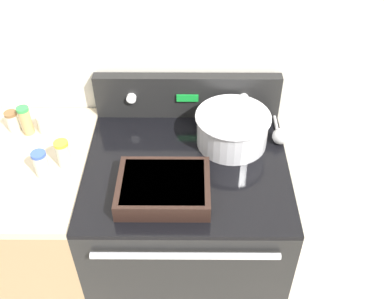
{
  "coord_description": "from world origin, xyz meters",
  "views": [
    {
      "loc": [
        0.03,
        -0.89,
        2.11
      ],
      "look_at": [
        0.02,
        0.36,
        1.01
      ],
      "focal_mm": 42.0,
      "sensor_mm": 36.0,
      "label": 1
    }
  ],
  "objects": [
    {
      "name": "spice_jar_blue_cap",
      "position": [
        -0.52,
        0.27,
        1.01
      ],
      "size": [
        0.05,
        0.05,
        0.1
      ],
      "color": "beige",
      "rests_on": "side_counter"
    },
    {
      "name": "ladle",
      "position": [
        0.37,
        0.49,
        0.98
      ],
      "size": [
        0.07,
        0.26,
        0.07
      ],
      "color": "#B7B7B7",
      "rests_on": "stove_range"
    },
    {
      "name": "stove_range",
      "position": [
        0.0,
        0.34,
        0.47
      ],
      "size": [
        0.77,
        0.71,
        0.95
      ],
      "color": "black",
      "rests_on": "ground_plane"
    },
    {
      "name": "spice_jar_white_cap",
      "position": [
        -0.58,
        0.52,
        1.0
      ],
      "size": [
        0.05,
        0.05,
        0.08
      ],
      "color": "beige",
      "rests_on": "side_counter"
    },
    {
      "name": "kitchen_wall",
      "position": [
        0.0,
        0.72,
        1.25
      ],
      "size": [
        8.0,
        0.05,
        2.5
      ],
      "color": "silver",
      "rests_on": "ground_plane"
    },
    {
      "name": "casserole_dish",
      "position": [
        -0.08,
        0.18,
        0.98
      ],
      "size": [
        0.32,
        0.25,
        0.07
      ],
      "color": "black",
      "rests_on": "stove_range"
    },
    {
      "name": "spice_jar_brown_cap",
      "position": [
        -0.7,
        0.53,
        1.0
      ],
      "size": [
        0.05,
        0.05,
        0.09
      ],
      "color": "beige",
      "rests_on": "side_counter"
    },
    {
      "name": "mixing_bowl",
      "position": [
        0.18,
        0.47,
        1.02
      ],
      "size": [
        0.29,
        0.29,
        0.14
      ],
      "color": "silver",
      "rests_on": "stove_range"
    },
    {
      "name": "side_counter",
      "position": [
        -0.63,
        0.34,
        0.48
      ],
      "size": [
        0.49,
        0.68,
        0.96
      ],
      "color": "tan",
      "rests_on": "ground_plane"
    },
    {
      "name": "spice_jar_green_cap",
      "position": [
        -0.64,
        0.51,
        1.02
      ],
      "size": [
        0.05,
        0.05,
        0.12
      ],
      "color": "tan",
      "rests_on": "side_counter"
    },
    {
      "name": "control_panel",
      "position": [
        0.0,
        0.65,
        1.04
      ],
      "size": [
        0.77,
        0.07,
        0.19
      ],
      "color": "black",
      "rests_on": "stove_range"
    },
    {
      "name": "spice_jar_yellow_cap",
      "position": [
        -0.45,
        0.32,
        1.01
      ],
      "size": [
        0.05,
        0.05,
        0.11
      ],
      "color": "beige",
      "rests_on": "side_counter"
    }
  ]
}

